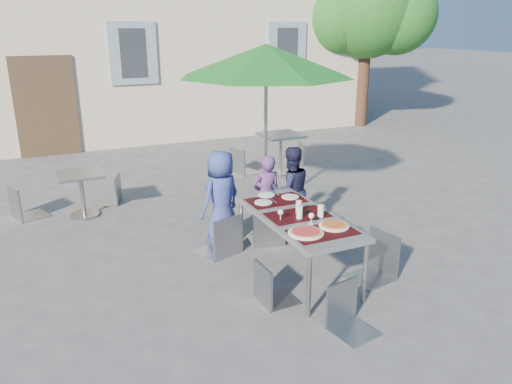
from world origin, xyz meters
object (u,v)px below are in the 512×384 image
dining_table (297,219)px  cafe_table_1 (281,146)px  child_0 (221,198)px  pizza_near_left (306,232)px  chair_2 (312,205)px  bg_chair_r_1 (297,141)px  chair_3 (271,260)px  patio_umbrella (266,62)px  chair_5 (350,281)px  pizza_near_right (334,225)px  cafe_table_0 (82,188)px  child_1 (266,196)px  child_2 (290,190)px  bg_chair_l_1 (242,144)px  chair_0 (222,211)px  chair_1 (268,204)px  bg_chair_r_0 (111,172)px  bg_chair_l_0 (19,181)px  chair_4 (379,229)px

dining_table → cafe_table_1: cafe_table_1 is taller
dining_table → child_0: child_0 is taller
pizza_near_left → chair_2: bearing=56.8°
pizza_near_left → bg_chair_r_1: bearing=61.8°
chair_3 → patio_umbrella: bearing=65.6°
chair_5 → cafe_table_1: size_ratio=1.09×
pizza_near_right → chair_5: bearing=-110.7°
pizza_near_left → chair_3: (-0.38, 0.05, -0.27)m
chair_3 → cafe_table_0: chair_3 is taller
patio_umbrella → chair_5: bearing=-101.6°
child_1 → cafe_table_0: (-2.25, 1.84, -0.12)m
dining_table → chair_3: size_ratio=2.14×
patio_umbrella → child_1: bearing=-115.1°
chair_5 → patio_umbrella: (0.67, 3.27, 1.80)m
dining_table → chair_5: bearing=-94.2°
child_1 → cafe_table_1: 3.05m
chair_2 → chair_3: bearing=-134.3°
bg_chair_r_1 → pizza_near_left: bearing=-118.2°
child_2 → cafe_table_0: bearing=-33.1°
cafe_table_0 → bg_chair_l_1: bearing=19.8°
cafe_table_0 → bg_chair_r_1: (4.49, 1.31, 0.05)m
patio_umbrella → bg_chair_l_1: size_ratio=2.59×
child_0 → chair_0: bearing=47.1°
chair_1 → cafe_table_0: bearing=135.1°
chair_0 → bg_chair_r_0: 2.79m
child_0 → chair_2: size_ratio=1.50×
chair_5 → patio_umbrella: patio_umbrella is taller
child_0 → bg_chair_l_0: 3.24m
pizza_near_right → child_0: size_ratio=0.26×
bg_chair_r_1 → bg_chair_l_0: bearing=-169.4°
child_2 → chair_4: size_ratio=1.23×
child_1 → child_0: bearing=-1.7°
pizza_near_left → bg_chair_l_0: bearing=125.5°
pizza_near_left → chair_4: chair_4 is taller
dining_table → chair_0: 1.05m
child_2 → chair_2: 0.39m
cafe_table_1 → bg_chair_r_1: bg_chair_r_1 is taller
dining_table → chair_4: (0.83, -0.45, -0.10)m
cafe_table_1 → chair_4: bearing=-102.2°
child_0 → chair_4: bearing=105.7°
patio_umbrella → bg_chair_r_1: 3.42m
cafe_table_0 → dining_table: bearing=-55.6°
chair_2 → chair_5: bearing=-111.0°
chair_1 → bg_chair_l_1: bg_chair_l_1 is taller
chair_1 → cafe_table_0: size_ratio=1.42×
chair_4 → bg_chair_r_0: size_ratio=1.12×
pizza_near_left → chair_5: chair_5 is taller
pizza_near_left → chair_1: bearing=80.2°
chair_4 → bg_chair_l_0: chair_4 is taller
bg_chair_r_0 → chair_4: bearing=-58.6°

